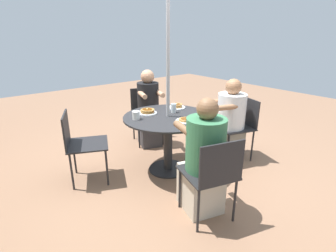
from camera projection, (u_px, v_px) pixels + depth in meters
name	position (u px, v px, depth m)	size (l,w,h in m)	color
ground_plane	(168.00, 169.00, 3.52)	(12.00, 12.00, 0.00)	#8C664C
patio_table	(168.00, 129.00, 3.32)	(1.12, 1.12, 0.75)	#28282B
umbrella_pole	(168.00, 84.00, 3.13)	(0.04, 0.04, 2.30)	#ADADB2
patio_chair_north	(80.00, 141.00, 3.09)	(0.61, 0.61, 0.87)	#232326
patio_chair_east	(212.00, 173.00, 2.41)	(0.57, 0.57, 0.87)	#232326
diner_east	(203.00, 162.00, 2.55)	(0.56, 0.49, 1.19)	beige
patio_chair_south	(239.00, 123.00, 3.70)	(0.58, 0.58, 0.87)	#232326
diner_south	(228.00, 125.00, 3.64)	(0.51, 0.58, 1.16)	gray
patio_chair_west	(146.00, 111.00, 4.29)	(0.59, 0.59, 0.87)	#232326
diner_west	(149.00, 111.00, 4.13)	(0.54, 0.46, 1.20)	#3D3D42
pancake_plate_a	(186.00, 120.00, 3.06)	(0.25, 0.25, 0.05)	white
pancake_plate_b	(176.00, 106.00, 3.61)	(0.25, 0.25, 0.07)	white
pancake_plate_c	(147.00, 112.00, 3.36)	(0.25, 0.25, 0.07)	white
syrup_bottle	(202.00, 110.00, 3.29)	(0.08, 0.06, 0.16)	#602D0F
coffee_cup	(136.00, 115.00, 3.13)	(0.09, 0.09, 0.10)	white
drinking_glass_a	(174.00, 108.00, 3.39)	(0.07, 0.07, 0.12)	silver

